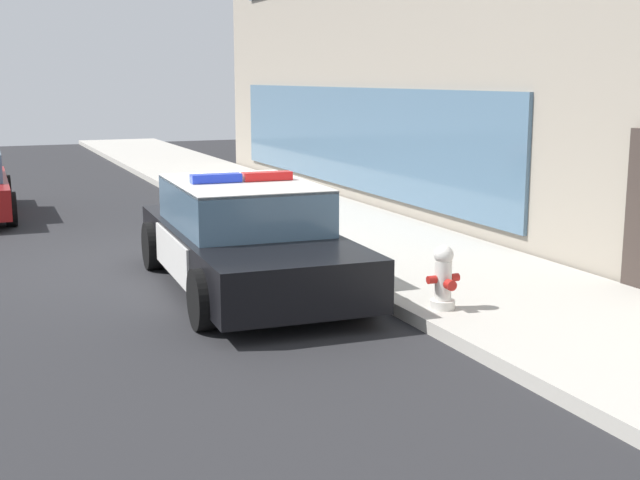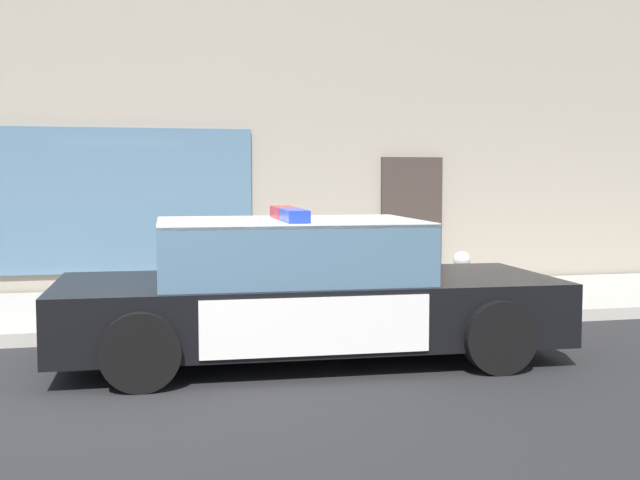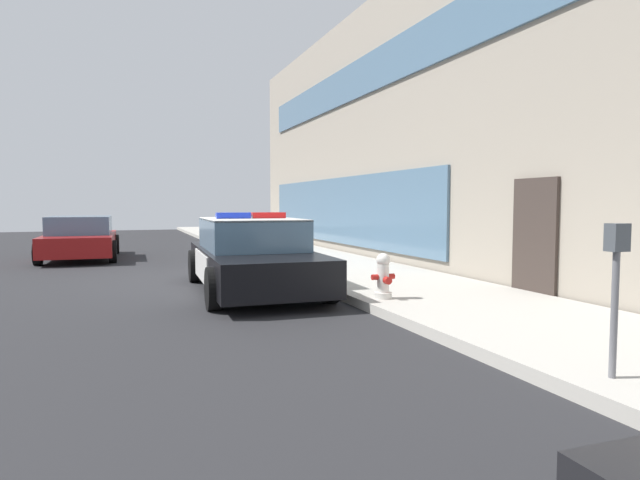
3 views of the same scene
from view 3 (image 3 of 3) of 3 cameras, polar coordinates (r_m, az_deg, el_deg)
ground at (r=11.94m, az=-13.01°, el=-4.17°), size 48.00×48.00×0.00m
sidewalk at (r=12.87m, az=2.58°, el=-3.16°), size 48.00×3.12×0.15m
storefront_building at (r=17.88m, az=19.83°, el=10.21°), size 21.27×9.78×7.39m
police_cruiser at (r=10.13m, az=-7.26°, el=-1.65°), size 4.92×2.27×1.49m
fire_hydrant at (r=8.49m, az=6.83°, el=-3.93°), size 0.34×0.39×0.73m
car_far_lane at (r=17.49m, az=-24.40°, el=0.20°), size 4.45×2.17×1.29m
parking_meter at (r=5.19m, az=29.29°, el=-2.95°), size 0.12×0.18×1.34m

